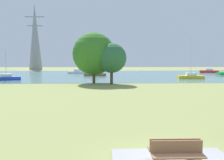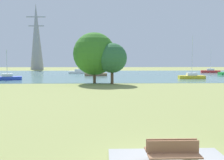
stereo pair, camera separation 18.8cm
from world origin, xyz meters
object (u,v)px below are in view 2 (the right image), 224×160
at_px(sailboat_brown, 96,74).
at_px(tree_mid_shore, 112,58).
at_px(sailboat_blue, 7,78).
at_px(sailboat_yellow, 192,76).
at_px(bench_facing_water, 170,151).
at_px(electricity_pylon, 36,37).
at_px(sailboat_red, 210,71).
at_px(sailboat_white, 79,72).
at_px(tree_east_near, 94,54).
at_px(bench_facing_inland, 174,157).

height_order(sailboat_brown, tree_mid_shore, sailboat_brown).
xyz_separation_m(sailboat_blue, tree_mid_shore, (18.18, -7.36, 3.40)).
bearing_deg(sailboat_yellow, bench_facing_water, -109.93).
bearing_deg(electricity_pylon, bench_facing_water, -72.15).
xyz_separation_m(sailboat_red, tree_mid_shore, (-26.90, -29.07, 3.39)).
xyz_separation_m(sailboat_white, tree_mid_shore, (7.69, -26.49, 3.39)).
distance_m(sailboat_blue, tree_mid_shore, 19.90).
bearing_deg(tree_east_near, bench_facing_water, -82.56).
relative_size(sailboat_brown, electricity_pylon, 0.29).
bearing_deg(bench_facing_inland, sailboat_blue, 117.89).
height_order(sailboat_white, tree_east_near, tree_east_near).
bearing_deg(sailboat_yellow, sailboat_blue, -176.87).
bearing_deg(sailboat_white, sailboat_brown, -62.08).
relative_size(sailboat_white, sailboat_brown, 0.93).
height_order(sailboat_red, tree_east_near, tree_east_near).
xyz_separation_m(sailboat_blue, electricity_pylon, (-6.06, 43.00, 10.65)).
distance_m(sailboat_white, tree_east_near, 25.94).
bearing_deg(sailboat_yellow, bench_facing_inland, -109.68).
height_order(sailboat_blue, sailboat_red, sailboat_red).
xyz_separation_m(tree_mid_shore, electricity_pylon, (-24.24, 50.36, 7.25)).
distance_m(sailboat_brown, sailboat_red, 32.01).
xyz_separation_m(sailboat_brown, electricity_pylon, (-21.24, 32.71, 10.64)).
bearing_deg(bench_facing_inland, bench_facing_water, 90.00).
height_order(bench_facing_water, tree_mid_shore, tree_mid_shore).
xyz_separation_m(tree_east_near, tree_mid_shore, (2.67, -1.36, -0.65)).
distance_m(sailboat_red, electricity_pylon, 56.41).
distance_m(bench_facing_water, sailboat_brown, 46.70).
relative_size(tree_east_near, electricity_pylon, 0.35).
bearing_deg(sailboat_white, bench_facing_inland, -80.89).
relative_size(sailboat_white, tree_mid_shore, 0.99).
bearing_deg(bench_facing_water, sailboat_white, 99.20).
xyz_separation_m(sailboat_brown, tree_east_near, (0.33, -16.29, 4.04)).
relative_size(bench_facing_inland, sailboat_blue, 0.34).
bearing_deg(bench_facing_water, sailboat_yellow, 70.07).
bearing_deg(sailboat_brown, sailboat_yellow, -25.13).
distance_m(sailboat_white, sailboat_brown, 10.00).
bearing_deg(electricity_pylon, tree_east_near, -66.24).
relative_size(bench_facing_water, sailboat_red, 0.28).
bearing_deg(sailboat_yellow, tree_mid_shore, -148.66).
xyz_separation_m(sailboat_white, sailboat_brown, (4.68, -8.84, 0.00)).
bearing_deg(sailboat_red, sailboat_yellow, -120.74).
height_order(bench_facing_inland, sailboat_blue, sailboat_blue).
xyz_separation_m(bench_facing_inland, tree_east_near, (-3.94, 30.75, 4.03)).
bearing_deg(bench_facing_inland, sailboat_white, 99.11).
distance_m(tree_mid_shore, electricity_pylon, 56.36).
bearing_deg(bench_facing_water, tree_east_near, 97.44).
bearing_deg(bench_facing_water, tree_mid_shore, 92.53).
bearing_deg(tree_mid_shore, electricity_pylon, 115.70).
bearing_deg(electricity_pylon, sailboat_yellow, -46.34).
xyz_separation_m(sailboat_red, electricity_pylon, (-51.14, 21.29, 10.64)).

